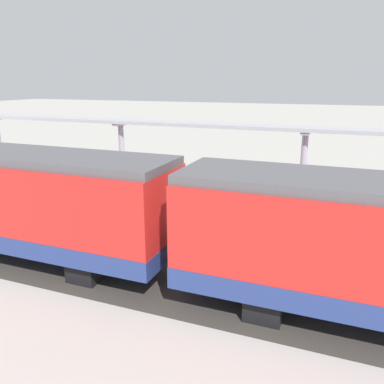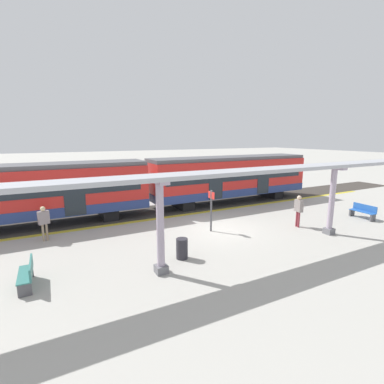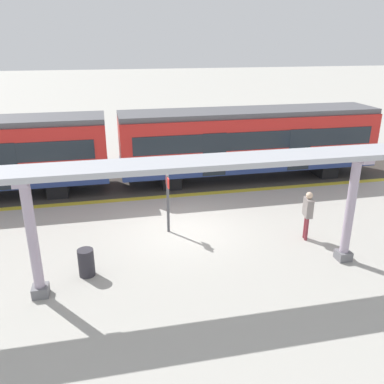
# 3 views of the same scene
# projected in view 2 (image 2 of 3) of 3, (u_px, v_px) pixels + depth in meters

# --- Properties ---
(ground_plane) EXTENTS (176.00, 176.00, 0.00)m
(ground_plane) POSITION_uv_depth(u_px,v_px,m) (219.00, 229.00, 15.43)
(ground_plane) COLOR #A8A69E
(tactile_edge_strip) EXTENTS (0.38, 34.01, 0.01)m
(tactile_edge_strip) POSITION_uv_depth(u_px,v_px,m) (190.00, 214.00, 18.47)
(tactile_edge_strip) COLOR gold
(tactile_edge_strip) RESTS_ON ground
(trackbed) EXTENTS (3.20, 46.01, 0.01)m
(trackbed) POSITION_uv_depth(u_px,v_px,m) (178.00, 208.00, 20.02)
(trackbed) COLOR #38332D
(trackbed) RESTS_ON ground
(train_near_carriage) EXTENTS (2.65, 12.71, 3.48)m
(train_near_carriage) POSITION_uv_depth(u_px,v_px,m) (31.00, 194.00, 15.61)
(train_near_carriage) COLOR red
(train_near_carriage) RESTS_ON ground
(train_far_carriage) EXTENTS (2.65, 12.71, 3.48)m
(train_far_carriage) POSITION_uv_depth(u_px,v_px,m) (230.00, 178.00, 21.66)
(train_far_carriage) COLOR red
(train_far_carriage) RESTS_ON ground
(canopy_pillar_second) EXTENTS (1.10, 0.44, 3.47)m
(canopy_pillar_second) POSITION_uv_depth(u_px,v_px,m) (160.00, 227.00, 10.17)
(canopy_pillar_second) COLOR slate
(canopy_pillar_second) RESTS_ON ground
(canopy_pillar_third) EXTENTS (1.10, 0.44, 3.47)m
(canopy_pillar_third) POSITION_uv_depth(u_px,v_px,m) (332.00, 201.00, 14.38)
(canopy_pillar_third) COLOR slate
(canopy_pillar_third) RESTS_ON ground
(canopy_beam) EXTENTS (1.20, 27.37, 0.16)m
(canopy_beam) POSITION_uv_depth(u_px,v_px,m) (261.00, 170.00, 11.89)
(canopy_beam) COLOR #A8AAB2
(canopy_beam) RESTS_ON canopy_pillar_nearest
(bench_near_end) EXTENTS (1.52, 0.51, 0.86)m
(bench_near_end) POSITION_uv_depth(u_px,v_px,m) (363.00, 211.00, 17.42)
(bench_near_end) COLOR #2559AA
(bench_near_end) RESTS_ON ground
(bench_mid_platform) EXTENTS (1.50, 0.46, 0.86)m
(bench_mid_platform) POSITION_uv_depth(u_px,v_px,m) (28.00, 274.00, 9.51)
(bench_mid_platform) COLOR #32746F
(bench_mid_platform) RESTS_ON ground
(trash_bin) EXTENTS (0.48, 0.48, 0.85)m
(trash_bin) POSITION_uv_depth(u_px,v_px,m) (182.00, 249.00, 11.68)
(trash_bin) COLOR #2B2A31
(trash_bin) RESTS_ON ground
(platform_info_sign) EXTENTS (0.56, 0.10, 2.20)m
(platform_info_sign) POSITION_uv_depth(u_px,v_px,m) (211.00, 207.00, 14.90)
(platform_info_sign) COLOR #4C4C51
(platform_info_sign) RESTS_ON ground
(passenger_waiting_near_edge) EXTENTS (0.36, 0.54, 1.70)m
(passenger_waiting_near_edge) POSITION_uv_depth(u_px,v_px,m) (44.00, 219.00, 13.54)
(passenger_waiting_near_edge) COLOR gray
(passenger_waiting_near_edge) RESTS_ON ground
(passenger_by_the_benches) EXTENTS (0.55, 0.32, 1.78)m
(passenger_by_the_benches) POSITION_uv_depth(u_px,v_px,m) (299.00, 207.00, 15.66)
(passenger_by_the_benches) COLOR maroon
(passenger_by_the_benches) RESTS_ON ground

